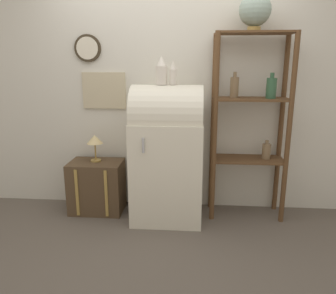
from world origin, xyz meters
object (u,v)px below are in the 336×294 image
Objects in this scene: vase_left at (161,71)px; desk_lamp at (95,141)px; globe at (255,10)px; refrigerator at (167,151)px; suitcase_trunk at (97,186)px; vase_center at (173,74)px.

vase_left is 1.03m from desk_lamp.
globe is at bearing 5.82° from vase_left.
refrigerator is 5.11× the size of vase_left.
globe reaches higher than desk_lamp.
desk_lamp reaches higher than suitcase_trunk.
refrigerator is at bearing 171.60° from vase_center.
suitcase_trunk is 2.51× the size of vase_center.
vase_center reaches higher than suitcase_trunk.
vase_left reaches higher than suitcase_trunk.
globe is 1.24× the size of vase_left.
refrigerator is 2.46× the size of suitcase_trunk.
globe is 1.17× the size of desk_lamp.
vase_center is 1.10m from desk_lamp.
globe is (1.58, 0.01, 1.77)m from suitcase_trunk.
vase_left is (-0.06, 0.00, 0.79)m from refrigerator.
vase_center is (0.11, -0.01, -0.02)m from vase_left.
vase_center is at bearing -6.10° from suitcase_trunk.
suitcase_trunk is at bearing 173.95° from vase_left.
vase_left is 0.94× the size of desk_lamp.
suitcase_trunk is 1.42m from vase_left.
vase_left is 1.21× the size of vase_center.
vase_center is at bearing -172.35° from globe.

